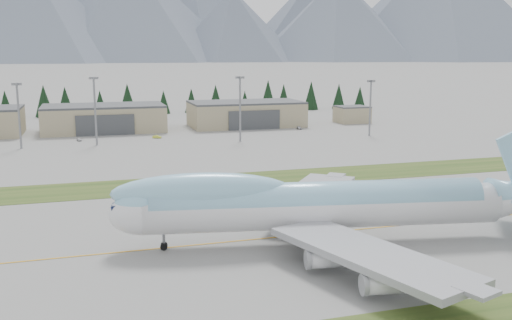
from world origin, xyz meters
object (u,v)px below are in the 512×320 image
object	(u,v)px
hangar_center	(104,118)
hangar_right	(246,114)
service_vehicle_b	(157,138)
service_vehicle_a	(79,141)
service_vehicle_c	(299,129)
boeing_747_freighter	(319,204)

from	to	relation	value
hangar_center	hangar_right	world-z (taller)	same
service_vehicle_b	hangar_center	bearing A→B (deg)	61.56
service_vehicle_a	hangar_right	bearing A→B (deg)	3.50
service_vehicle_b	service_vehicle_c	distance (m)	60.89
boeing_747_freighter	service_vehicle_b	xyz separation A→B (m)	(-11.34, 128.68, -6.77)
hangar_center	service_vehicle_a	world-z (taller)	hangar_center
boeing_747_freighter	service_vehicle_a	world-z (taller)	boeing_747_freighter
service_vehicle_a	hangar_center	bearing A→B (deg)	52.33
service_vehicle_a	service_vehicle_c	size ratio (longest dim) A/B	0.81
hangar_center	service_vehicle_c	distance (m)	80.44
hangar_right	hangar_center	bearing A→B (deg)	180.00
hangar_center	service_vehicle_a	size ratio (longest dim) A/B	15.14
hangar_center	hangar_right	distance (m)	60.00
service_vehicle_b	service_vehicle_a	bearing A→B (deg)	114.06
hangar_center	hangar_right	size ratio (longest dim) A/B	1.00
service_vehicle_a	service_vehicle_c	world-z (taller)	service_vehicle_c
hangar_center	service_vehicle_c	bearing A→B (deg)	-12.49
boeing_747_freighter	hangar_center	distance (m)	157.59
hangar_right	service_vehicle_a	world-z (taller)	hangar_right
hangar_center	service_vehicle_b	xyz separation A→B (m)	(18.11, -26.13, -5.39)
service_vehicle_a	service_vehicle_b	bearing A→B (deg)	-18.80
hangar_center	service_vehicle_b	size ratio (longest dim) A/B	14.12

